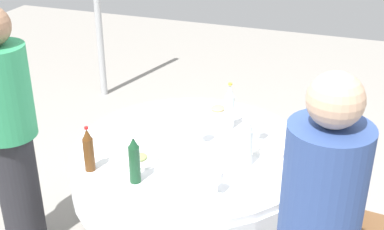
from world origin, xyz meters
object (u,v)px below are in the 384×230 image
(bottle_clear_left, at_px, (248,142))
(chair_front, at_px, (358,222))
(wine_glass_rear, at_px, (202,126))
(person_outer, at_px, (9,131))
(bottle_brown_north, at_px, (89,150))
(bottle_dark_green_right, at_px, (134,161))
(wine_glass_left, at_px, (259,125))
(plate_near, at_px, (140,159))
(bottle_clear_outer, at_px, (229,108))
(plate_far, at_px, (218,110))
(dining_table, at_px, (192,168))
(wine_glass_front, at_px, (217,177))
(plate_mid, at_px, (176,128))

(bottle_clear_left, xyz_separation_m, chair_front, (-0.02, -0.65, -0.37))
(wine_glass_rear, relative_size, person_outer, 0.09)
(bottle_brown_north, relative_size, bottle_clear_left, 0.85)
(bottle_dark_green_right, bearing_deg, wine_glass_left, -37.52)
(bottle_clear_left, bearing_deg, plate_near, 105.70)
(person_outer, height_order, chair_front, person_outer)
(bottle_clear_left, xyz_separation_m, person_outer, (-0.28, 1.40, -0.04))
(bottle_dark_green_right, relative_size, chair_front, 0.33)
(bottle_clear_outer, relative_size, bottle_brown_north, 1.17)
(bottle_dark_green_right, xyz_separation_m, plate_far, (0.99, -0.16, -0.12))
(bottle_brown_north, bearing_deg, wine_glass_left, -50.99)
(bottle_clear_outer, bearing_deg, bottle_dark_green_right, 158.42)
(dining_table, height_order, chair_front, chair_front)
(dining_table, relative_size, bottle_clear_left, 4.60)
(chair_front, bearing_deg, wine_glass_front, -61.03)
(plate_near, bearing_deg, plate_mid, -6.81)
(dining_table, height_order, bottle_clear_outer, bottle_clear_outer)
(bottle_brown_north, relative_size, plate_far, 1.12)
(bottle_dark_green_right, distance_m, wine_glass_rear, 0.57)
(plate_near, bearing_deg, chair_front, -83.41)
(wine_glass_left, bearing_deg, bottle_brown_north, 129.01)
(dining_table, bearing_deg, wine_glass_rear, -25.19)
(bottle_brown_north, bearing_deg, person_outer, 83.74)
(dining_table, bearing_deg, bottle_brown_north, 133.56)
(dining_table, relative_size, plate_mid, 6.02)
(wine_glass_rear, height_order, plate_near, wine_glass_rear)
(wine_glass_front, bearing_deg, bottle_dark_green_right, 95.20)
(wine_glass_rear, height_order, person_outer, person_outer)
(plate_near, xyz_separation_m, plate_mid, (0.44, -0.05, -0.00))
(bottle_dark_green_right, xyz_separation_m, chair_front, (0.35, -1.17, -0.35))
(chair_front, bearing_deg, bottle_clear_outer, -109.90)
(wine_glass_rear, height_order, plate_mid, wine_glass_rear)
(dining_table, height_order, wine_glass_left, wine_glass_left)
(bottle_clear_left, xyz_separation_m, plate_far, (0.62, 0.36, -0.14))
(bottle_clear_outer, distance_m, wine_glass_front, 0.75)
(bottle_clear_left, bearing_deg, person_outer, 101.48)
(bottle_clear_left, distance_m, wine_glass_front, 0.34)
(wine_glass_left, relative_size, chair_front, 0.17)
(bottle_brown_north, bearing_deg, wine_glass_rear, -43.79)
(plate_mid, bearing_deg, wine_glass_rear, -116.78)
(plate_near, bearing_deg, bottle_clear_outer, -33.41)
(bottle_brown_north, height_order, wine_glass_left, bottle_brown_north)
(plate_far, bearing_deg, plate_mid, 151.97)
(wine_glass_rear, bearing_deg, plate_far, 4.90)
(bottle_brown_north, distance_m, plate_mid, 0.69)
(bottle_dark_green_right, height_order, plate_near, bottle_dark_green_right)
(bottle_dark_green_right, bearing_deg, plate_mid, 1.46)
(chair_front, bearing_deg, plate_mid, -98.07)
(dining_table, bearing_deg, chair_front, -96.08)
(bottle_dark_green_right, distance_m, wine_glass_left, 0.86)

